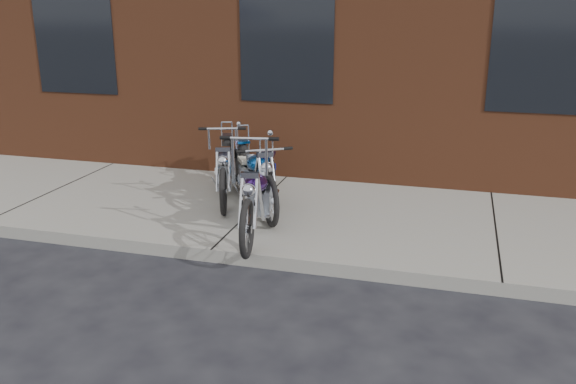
% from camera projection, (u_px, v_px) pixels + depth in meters
% --- Properties ---
extents(ground, '(120.00, 120.00, 0.00)m').
position_uv_depth(ground, '(211.00, 263.00, 6.63)').
color(ground, black).
rests_on(ground, ground).
extents(sidewalk, '(22.00, 3.00, 0.15)m').
position_uv_depth(sidewalk, '(255.00, 212.00, 7.99)').
color(sidewalk, gray).
rests_on(sidewalk, ground).
extents(chopper_purple, '(0.61, 2.19, 1.24)m').
position_uv_depth(chopper_purple, '(259.00, 197.00, 7.07)').
color(chopper_purple, black).
rests_on(chopper_purple, sidewalk).
extents(chopper_blue, '(1.25, 1.90, 0.95)m').
position_uv_depth(chopper_blue, '(254.00, 176.00, 7.93)').
color(chopper_blue, black).
rests_on(chopper_blue, sidewalk).
extents(chopper_third, '(0.82, 2.03, 1.07)m').
position_uv_depth(chopper_third, '(226.00, 169.00, 8.33)').
color(chopper_third, black).
rests_on(chopper_third, sidewalk).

